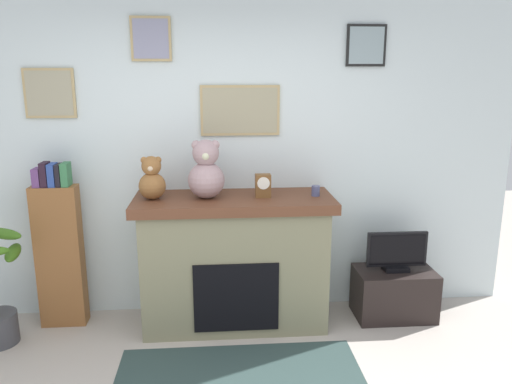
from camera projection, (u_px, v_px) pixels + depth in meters
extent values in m
cube|color=silver|center=(210.00, 161.00, 4.19)|extent=(5.20, 0.12, 2.60)
cube|color=tan|center=(240.00, 110.00, 4.04)|extent=(0.64, 0.02, 0.40)
cube|color=#9C9576|center=(240.00, 111.00, 4.03)|extent=(0.60, 0.00, 0.36)
cube|color=tan|center=(151.00, 39.00, 3.86)|extent=(0.31, 0.02, 0.34)
cube|color=#898AA4|center=(151.00, 39.00, 3.85)|extent=(0.27, 0.00, 0.30)
cube|color=black|center=(366.00, 45.00, 4.00)|extent=(0.32, 0.02, 0.33)
cube|color=#889DA3|center=(367.00, 45.00, 3.99)|extent=(0.28, 0.00, 0.29)
cube|color=tan|center=(50.00, 93.00, 3.89)|extent=(0.39, 0.02, 0.39)
cube|color=#9F987C|center=(49.00, 93.00, 3.88)|extent=(0.35, 0.00, 0.35)
cube|color=gray|center=(235.00, 266.00, 4.05)|extent=(1.45, 0.58, 1.00)
cube|color=brown|center=(234.00, 202.00, 3.93)|extent=(1.57, 0.64, 0.08)
cube|color=black|center=(236.00, 298.00, 3.80)|extent=(0.65, 0.02, 0.55)
cube|color=brown|center=(60.00, 257.00, 4.01)|extent=(0.35, 0.16, 1.17)
cube|color=#623B74|center=(38.00, 177.00, 3.85)|extent=(0.06, 0.13, 0.14)
cube|color=black|center=(45.00, 174.00, 3.85)|extent=(0.05, 0.13, 0.19)
cube|color=#2B4695|center=(53.00, 175.00, 3.86)|extent=(0.05, 0.13, 0.18)
cube|color=black|center=(59.00, 175.00, 3.86)|extent=(0.04, 0.13, 0.17)
cube|color=#347347|center=(66.00, 174.00, 3.86)|extent=(0.05, 0.13, 0.18)
ellipsoid|color=#396418|center=(13.00, 252.00, 3.71)|extent=(0.17, 0.37, 0.08)
ellipsoid|color=#3D6C1C|center=(3.00, 234.00, 3.77)|extent=(0.36, 0.26, 0.08)
cube|color=black|center=(394.00, 293.00, 4.22)|extent=(0.65, 0.40, 0.42)
cube|color=black|center=(396.00, 268.00, 4.17)|extent=(0.20, 0.14, 0.04)
cube|color=black|center=(397.00, 249.00, 4.13)|extent=(0.50, 0.03, 0.30)
cube|color=black|center=(398.00, 250.00, 4.11)|extent=(0.46, 0.00, 0.26)
cylinder|color=#4C517A|center=(316.00, 191.00, 3.94)|extent=(0.07, 0.07, 0.08)
cube|color=brown|center=(263.00, 186.00, 3.90)|extent=(0.12, 0.08, 0.18)
cylinder|color=white|center=(264.00, 183.00, 3.85)|extent=(0.10, 0.01, 0.10)
sphere|color=#8E5E32|center=(152.00, 186.00, 3.83)|extent=(0.21, 0.21, 0.21)
sphere|color=#8E5E32|center=(151.00, 166.00, 3.79)|extent=(0.15, 0.15, 0.15)
sphere|color=#8E5E32|center=(144.00, 160.00, 3.78)|extent=(0.05, 0.05, 0.05)
sphere|color=#8E5E32|center=(158.00, 160.00, 3.78)|extent=(0.05, 0.05, 0.05)
sphere|color=beige|center=(150.00, 168.00, 3.73)|extent=(0.05, 0.05, 0.05)
sphere|color=#A6888C|center=(206.00, 180.00, 3.85)|extent=(0.28, 0.28, 0.28)
sphere|color=#A6888C|center=(206.00, 153.00, 3.80)|extent=(0.20, 0.20, 0.20)
sphere|color=#A6888C|center=(196.00, 145.00, 3.78)|extent=(0.07, 0.07, 0.07)
sphere|color=#A6888C|center=(215.00, 145.00, 3.79)|extent=(0.07, 0.07, 0.07)
sphere|color=beige|center=(206.00, 156.00, 3.72)|extent=(0.06, 0.06, 0.06)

